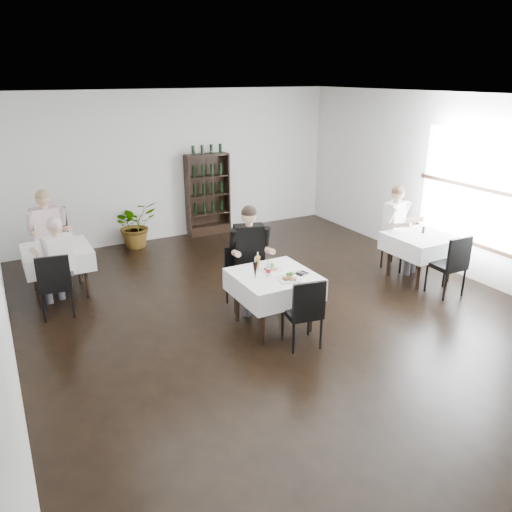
{
  "coord_description": "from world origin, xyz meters",
  "views": [
    {
      "loc": [
        -3.42,
        -5.29,
        3.28
      ],
      "look_at": [
        -0.46,
        0.2,
        0.99
      ],
      "focal_mm": 35.0,
      "sensor_mm": 36.0,
      "label": 1
    }
  ],
  "objects": [
    {
      "name": "room_shell",
      "position": [
        0.0,
        0.0,
        1.5
      ],
      "size": [
        9.0,
        9.0,
        9.0
      ],
      "color": "black",
      "rests_on": "ground"
    },
    {
      "name": "window_right",
      "position": [
        3.48,
        0.0,
        1.5
      ],
      "size": [
        0.06,
        2.3,
        1.85
      ],
      "color": "white",
      "rests_on": "room_shell"
    },
    {
      "name": "right_chair_far",
      "position": [
        2.72,
        0.94,
        0.53
      ],
      "size": [
        0.53,
        0.54,
        0.93
      ],
      "color": "black",
      "rests_on": "ground"
    },
    {
      "name": "diner_left_near",
      "position": [
        -2.75,
        2.01,
        0.81
      ],
      "size": [
        0.59,
        0.63,
        1.4
      ],
      "color": "#45444C",
      "rests_on": "ground"
    },
    {
      "name": "main_table",
      "position": [
        -0.3,
        0.0,
        0.62
      ],
      "size": [
        1.03,
        1.03,
        0.77
      ],
      "color": "black",
      "rests_on": "ground"
    },
    {
      "name": "left_chair_far",
      "position": [
        -2.6,
        3.31,
        0.66
      ],
      "size": [
        0.63,
        0.63,
        1.15
      ],
      "color": "black",
      "rests_on": "ground"
    },
    {
      "name": "potted_tree",
      "position": [
        -1.02,
        4.2,
        0.46
      ],
      "size": [
        0.98,
        0.9,
        0.92
      ],
      "primitive_type": "imported",
      "rotation": [
        0.0,
        0.0,
        0.24
      ],
      "color": "#2A561D",
      "rests_on": "ground"
    },
    {
      "name": "right_chair_near",
      "position": [
        2.6,
        -0.44,
        0.56
      ],
      "size": [
        0.46,
        0.47,
        0.99
      ],
      "color": "black",
      "rests_on": "ground"
    },
    {
      "name": "diner_right_far",
      "position": [
        2.68,
        0.82,
        0.87
      ],
      "size": [
        0.63,
        0.67,
        1.49
      ],
      "color": "#45444C",
      "rests_on": "ground"
    },
    {
      "name": "pilsner_lager",
      "position": [
        -0.48,
        0.12,
        0.89
      ],
      "size": [
        0.07,
        0.07,
        0.3
      ],
      "color": "gold",
      "rests_on": "main_table"
    },
    {
      "name": "left_table",
      "position": [
        -2.7,
        2.5,
        0.62
      ],
      "size": [
        0.98,
        0.98,
        0.77
      ],
      "color": "black",
      "rests_on": "ground"
    },
    {
      "name": "napkin_cutlery",
      "position": [
        0.03,
        -0.16,
        0.78
      ],
      "size": [
        0.19,
        0.18,
        0.02
      ],
      "color": "black",
      "rests_on": "main_table"
    },
    {
      "name": "coke_bottle",
      "position": [
        -0.4,
        -0.04,
        0.87
      ],
      "size": [
        0.06,
        0.06,
        0.24
      ],
      "color": "silver",
      "rests_on": "main_table"
    },
    {
      "name": "wine_shelf",
      "position": [
        0.6,
        4.31,
        0.85
      ],
      "size": [
        0.9,
        0.28,
        1.75
      ],
      "color": "black",
      "rests_on": "ground"
    },
    {
      "name": "main_chair_far",
      "position": [
        -0.39,
        0.82,
        0.51
      ],
      "size": [
        0.45,
        0.45,
        0.9
      ],
      "color": "black",
      "rests_on": "ground"
    },
    {
      "name": "diner_main",
      "position": [
        -0.29,
        0.69,
        0.89
      ],
      "size": [
        0.64,
        0.68,
        1.53
      ],
      "color": "#45444C",
      "rests_on": "ground"
    },
    {
      "name": "plate_near",
      "position": [
        -0.22,
        -0.26,
        0.79
      ],
      "size": [
        0.33,
        0.33,
        0.08
      ],
      "color": "white",
      "rests_on": "main_table"
    },
    {
      "name": "pilsner_dark",
      "position": [
        -0.59,
        -0.03,
        0.89
      ],
      "size": [
        0.07,
        0.07,
        0.29
      ],
      "color": "black",
      "rests_on": "main_table"
    },
    {
      "name": "pepper_mill",
      "position": [
        2.81,
        0.38,
        0.83
      ],
      "size": [
        0.05,
        0.05,
        0.11
      ],
      "primitive_type": "cylinder",
      "rotation": [
        0.0,
        0.0,
        0.07
      ],
      "color": "black",
      "rests_on": "right_table"
    },
    {
      "name": "right_table",
      "position": [
        2.7,
        0.3,
        0.62
      ],
      "size": [
        0.98,
        0.98,
        0.77
      ],
      "color": "black",
      "rests_on": "ground"
    },
    {
      "name": "left_chair_near",
      "position": [
        -2.85,
        1.68,
        0.55
      ],
      "size": [
        0.49,
        0.5,
        0.96
      ],
      "color": "black",
      "rests_on": "ground"
    },
    {
      "name": "plate_far",
      "position": [
        -0.27,
        0.15,
        0.79
      ],
      "size": [
        0.3,
        0.3,
        0.08
      ],
      "color": "white",
      "rests_on": "main_table"
    },
    {
      "name": "main_chair_near",
      "position": [
        -0.25,
        -0.68,
        0.53
      ],
      "size": [
        0.49,
        0.5,
        0.94
      ],
      "color": "black",
      "rests_on": "ground"
    },
    {
      "name": "diner_left_far",
      "position": [
        -2.72,
        3.04,
        0.91
      ],
      "size": [
        0.62,
        0.64,
        1.56
      ],
      "color": "#45444C",
      "rests_on": "ground"
    }
  ]
}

